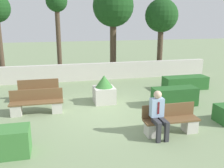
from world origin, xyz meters
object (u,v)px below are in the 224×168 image
object	(u,v)px
planter_corner_left	(104,90)
tree_center_left	(57,7)
bench_right_side	(37,105)
bench_front	(171,123)
bench_left_side	(39,93)
tree_rightmost	(161,17)
person_seated_man	(158,112)
tree_center_right	(113,7)

from	to	relation	value
planter_corner_left	tree_center_left	size ratio (longest dim) A/B	0.23
bench_right_side	bench_front	bearing A→B (deg)	-30.48
bench_left_side	bench_right_side	xyz separation A→B (m)	(0.01, -1.55, 0.01)
bench_right_side	tree_rightmost	xyz separation A→B (m)	(7.06, 5.43, 3.08)
bench_front	person_seated_man	bearing A→B (deg)	-164.27
bench_front	tree_center_left	distance (m)	9.59
bench_left_side	tree_center_left	distance (m)	5.70
person_seated_man	bench_right_side	bearing A→B (deg)	142.33
bench_left_side	planter_corner_left	xyz separation A→B (m)	(2.59, -0.92, 0.20)
tree_center_right	bench_right_side	bearing A→B (deg)	-124.87
tree_rightmost	tree_center_left	bearing A→B (deg)	176.12
person_seated_man	tree_rightmost	xyz separation A→B (m)	(3.58, 8.11, 2.66)
person_seated_man	tree_rightmost	distance (m)	9.26
tree_center_right	tree_rightmost	distance (m)	2.92
bench_right_side	tree_center_left	size ratio (longest dim) A/B	0.38
bench_front	tree_center_left	world-z (taller)	tree_center_left
tree_center_left	planter_corner_left	bearing A→B (deg)	-73.22
person_seated_man	tree_center_right	distance (m)	9.41
bench_right_side	tree_center_left	world-z (taller)	tree_center_left
bench_left_side	tree_center_right	xyz separation A→B (m)	(4.28, 4.58, 3.64)
person_seated_man	planter_corner_left	bearing A→B (deg)	105.04
bench_right_side	planter_corner_left	size ratio (longest dim) A/B	1.64
bench_front	tree_rightmost	distance (m)	9.11
tree_rightmost	tree_center_right	bearing A→B (deg)	165.97
bench_left_side	bench_right_side	bearing A→B (deg)	-96.27
tree_center_left	bench_left_side	bearing A→B (deg)	-103.40
planter_corner_left	bench_front	bearing A→B (deg)	-66.79
tree_center_left	person_seated_man	bearing A→B (deg)	-73.89
tree_center_right	tree_rightmost	xyz separation A→B (m)	(2.79, -0.70, -0.55)
planter_corner_left	tree_center_right	bearing A→B (deg)	72.95
bench_left_side	tree_center_left	size ratio (longest dim) A/B	0.34
tree_center_right	person_seated_man	bearing A→B (deg)	-95.16
bench_front	person_seated_man	world-z (taller)	person_seated_man
bench_front	person_seated_man	size ratio (longest dim) A/B	1.24
planter_corner_left	tree_center_left	distance (m)	6.42
planter_corner_left	tree_rightmost	distance (m)	7.17
bench_right_side	tree_center_right	xyz separation A→B (m)	(4.27, 6.13, 3.63)
bench_front	tree_rightmost	world-z (taller)	tree_rightmost
bench_front	bench_right_side	xyz separation A→B (m)	(-3.95, 2.55, 0.01)
bench_right_side	tree_center_right	size ratio (longest dim) A/B	0.35
person_seated_man	tree_rightmost	world-z (taller)	tree_rightmost
bench_left_side	person_seated_man	size ratio (longest dim) A/B	1.24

